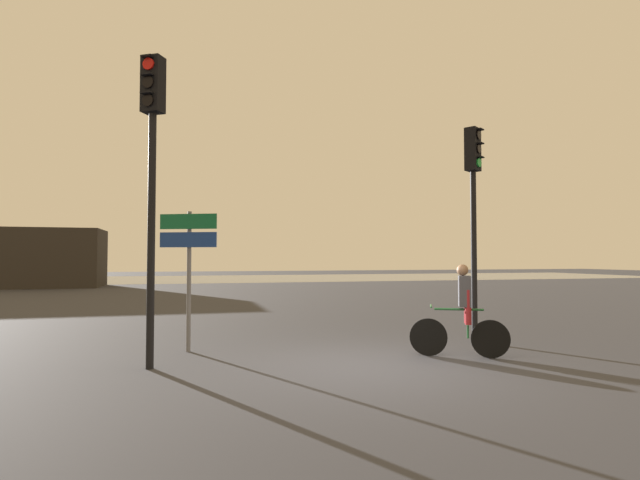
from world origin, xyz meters
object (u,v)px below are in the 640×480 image
object	(u,v)px
direction_sign_post	(189,255)
traffic_light_near_left	(152,152)
distant_building	(15,258)
traffic_light_near_right	(473,193)
cyclist	(463,310)

from	to	relation	value
direction_sign_post	traffic_light_near_left	bearing A→B (deg)	89.65
distant_building	direction_sign_post	xyz separation A→B (m)	(9.75, -23.44, 0.06)
traffic_light_near_right	cyclist	distance (m)	2.85
traffic_light_near_right	direction_sign_post	bearing A→B (deg)	-38.80
direction_sign_post	cyclist	size ratio (longest dim) A/B	1.60
traffic_light_near_right	direction_sign_post	size ratio (longest dim) A/B	1.71
traffic_light_near_left	cyclist	distance (m)	5.85
cyclist	traffic_light_near_right	bearing A→B (deg)	-12.29
distant_building	traffic_light_near_right	xyz separation A→B (m)	(15.47, -23.86, 1.35)
traffic_light_near_left	distant_building	bearing A→B (deg)	-39.21
distant_building	direction_sign_post	size ratio (longest dim) A/B	3.68
distant_building	direction_sign_post	bearing A→B (deg)	-67.42
direction_sign_post	distant_building	bearing A→B (deg)	-43.73
traffic_light_near_left	direction_sign_post	xyz separation A→B (m)	(0.58, 1.30, -1.61)
cyclist	distant_building	bearing A→B (deg)	56.58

